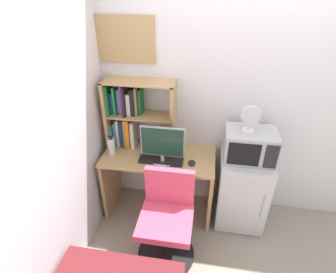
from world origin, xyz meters
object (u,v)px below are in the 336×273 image
object	(u,v)px
microwave	(250,145)
desk_chair	(167,223)
computer_mouse	(192,163)
hutch_bookshelf	(131,113)
wall_corkboard	(117,39)
monitor	(162,145)
desk_fan	(251,118)
water_bottle	(111,146)
mini_fridge	(241,190)
keyboard	(161,160)

from	to	relation	value
microwave	desk_chair	world-z (taller)	microwave
computer_mouse	hutch_bookshelf	bearing A→B (deg)	158.80
computer_mouse	wall_corkboard	distance (m)	1.37
monitor	microwave	size ratio (longest dim) A/B	0.89
desk_fan	water_bottle	bearing A→B (deg)	-177.18
desk_fan	hutch_bookshelf	bearing A→B (deg)	172.82
computer_mouse	mini_fridge	size ratio (longest dim) A/B	0.11
mini_fridge	wall_corkboard	bearing A→B (deg)	169.21
keyboard	computer_mouse	xyz separation A→B (m)	(0.31, -0.00, 0.00)
monitor	mini_fridge	bearing A→B (deg)	9.12
mini_fridge	microwave	xyz separation A→B (m)	(0.00, 0.00, 0.56)
keyboard	microwave	distance (m)	0.87
computer_mouse	water_bottle	xyz separation A→B (m)	(-0.83, 0.05, 0.08)
water_bottle	monitor	bearing A→B (deg)	-6.68
desk_fan	desk_chair	world-z (taller)	desk_fan
water_bottle	wall_corkboard	size ratio (longest dim) A/B	0.28
keyboard	desk_chair	world-z (taller)	desk_chair
hutch_bookshelf	computer_mouse	bearing A→B (deg)	-21.20
computer_mouse	desk_fan	xyz separation A→B (m)	(0.50, 0.11, 0.48)
keyboard	microwave	size ratio (longest dim) A/B	0.92
keyboard	water_bottle	distance (m)	0.53
mini_fridge	wall_corkboard	xyz separation A→B (m)	(-1.31, 0.25, 1.43)
monitor	microwave	distance (m)	0.83
monitor	mini_fridge	world-z (taller)	monitor
keyboard	water_bottle	size ratio (longest dim) A/B	2.18
computer_mouse	mini_fridge	xyz separation A→B (m)	(0.53, 0.11, -0.37)
hutch_bookshelf	microwave	bearing A→B (deg)	-6.68
water_bottle	desk_fan	distance (m)	1.38
keyboard	computer_mouse	bearing A→B (deg)	-0.68
water_bottle	desk_chair	xyz separation A→B (m)	(0.65, -0.48, -0.47)
keyboard	mini_fridge	bearing A→B (deg)	7.48
monitor	mini_fridge	size ratio (longest dim) A/B	0.52
monitor	microwave	bearing A→B (deg)	9.32
desk_fan	desk_chair	size ratio (longest dim) A/B	0.29
wall_corkboard	monitor	bearing A→B (deg)	-37.77
monitor	wall_corkboard	bearing A→B (deg)	142.23
mini_fridge	computer_mouse	bearing A→B (deg)	-167.95
mini_fridge	hutch_bookshelf	bearing A→B (deg)	173.18
hutch_bookshelf	monitor	world-z (taller)	hutch_bookshelf
hutch_bookshelf	water_bottle	distance (m)	0.39
water_bottle	desk_chair	distance (m)	0.94
wall_corkboard	desk_fan	bearing A→B (deg)	-11.22
computer_mouse	water_bottle	world-z (taller)	water_bottle
desk_chair	keyboard	bearing A→B (deg)	106.59
desk_fan	mini_fridge	bearing A→B (deg)	4.33
hutch_bookshelf	mini_fridge	size ratio (longest dim) A/B	0.90
water_bottle	mini_fridge	distance (m)	1.43
water_bottle	microwave	distance (m)	1.37
computer_mouse	desk_fan	size ratio (longest dim) A/B	0.36
microwave	monitor	bearing A→B (deg)	-170.68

